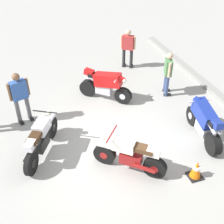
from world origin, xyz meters
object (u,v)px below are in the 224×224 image
at_px(person_in_green_shirt, 168,72).
at_px(person_in_blue_shirt, 20,95).
at_px(motorcycle_silver_cruiser, 41,139).
at_px(motorcycle_red_sportbike, 105,84).
at_px(traffic_cone, 196,169).
at_px(motorcycle_cream_vintage, 130,155).
at_px(person_in_red_shirt, 128,47).
at_px(motorcycle_blue_sportbike, 204,121).

bearing_deg(person_in_green_shirt, person_in_blue_shirt, -159.83).
distance_m(motorcycle_silver_cruiser, person_in_green_shirt, 4.98).
relative_size(motorcycle_red_sportbike, motorcycle_silver_cruiser, 0.84).
relative_size(motorcycle_silver_cruiser, person_in_blue_shirt, 1.11).
relative_size(motorcycle_red_sportbike, person_in_blue_shirt, 0.94).
bearing_deg(traffic_cone, person_in_blue_shirt, -134.14).
xyz_separation_m(motorcycle_silver_cruiser, person_in_green_shirt, (-1.72, 4.66, 0.38)).
xyz_separation_m(motorcycle_cream_vintage, traffic_cone, (0.77, 1.49, -0.23)).
height_order(person_in_red_shirt, person_in_blue_shirt, person_in_blue_shirt).
bearing_deg(motorcycle_silver_cruiser, motorcycle_blue_sportbike, -70.67).
distance_m(motorcycle_cream_vintage, person_in_green_shirt, 4.02).
relative_size(person_in_red_shirt, traffic_cone, 3.11).
xyz_separation_m(motorcycle_red_sportbike, traffic_cone, (4.15, 1.07, -0.33)).
xyz_separation_m(person_in_blue_shirt, traffic_cone, (3.78, 3.89, -0.71)).
bearing_deg(motorcycle_silver_cruiser, person_in_red_shirt, -15.43).
distance_m(motorcycle_silver_cruiser, motorcycle_blue_sportbike, 4.61).
bearing_deg(person_in_blue_shirt, traffic_cone, 26.53).
distance_m(motorcycle_silver_cruiser, motorcycle_cream_vintage, 2.43).
height_order(motorcycle_red_sportbike, person_in_blue_shirt, person_in_blue_shirt).
height_order(motorcycle_silver_cruiser, traffic_cone, motorcycle_silver_cruiser).
height_order(motorcycle_blue_sportbike, person_in_green_shirt, person_in_green_shirt).
relative_size(motorcycle_red_sportbike, motorcycle_blue_sportbike, 0.81).
distance_m(motorcycle_cream_vintage, person_in_red_shirt, 5.85).
bearing_deg(motorcycle_blue_sportbike, person_in_green_shirt, 4.89).
xyz_separation_m(motorcycle_red_sportbike, person_in_green_shirt, (0.35, 2.19, 0.30)).
relative_size(motorcycle_red_sportbike, person_in_red_shirt, 0.97).
relative_size(motorcycle_blue_sportbike, person_in_blue_shirt, 1.16).
relative_size(motorcycle_red_sportbike, person_in_green_shirt, 0.99).
bearing_deg(person_in_green_shirt, traffic_cone, -86.52).
relative_size(motorcycle_silver_cruiser, motorcycle_blue_sportbike, 0.96).
bearing_deg(motorcycle_blue_sportbike, person_in_blue_shirt, 70.68).
xyz_separation_m(person_in_red_shirt, person_in_blue_shirt, (2.46, -4.45, 0.04)).
distance_m(motorcycle_blue_sportbike, person_in_green_shirt, 2.53).
height_order(motorcycle_cream_vintage, motorcycle_blue_sportbike, motorcycle_blue_sportbike).
bearing_deg(traffic_cone, motorcycle_cream_vintage, -117.46).
bearing_deg(motorcycle_blue_sportbike, motorcycle_silver_cruiser, 87.77).
height_order(motorcycle_blue_sportbike, person_in_red_shirt, person_in_red_shirt).
height_order(motorcycle_silver_cruiser, motorcycle_cream_vintage, motorcycle_silver_cruiser).
xyz_separation_m(motorcycle_red_sportbike, person_in_blue_shirt, (0.37, -2.83, 0.37)).
bearing_deg(person_in_green_shirt, motorcycle_red_sportbike, -169.16).
bearing_deg(person_in_blue_shirt, motorcycle_silver_cruiser, -7.55).
bearing_deg(motorcycle_cream_vintage, person_in_green_shirt, -91.18).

